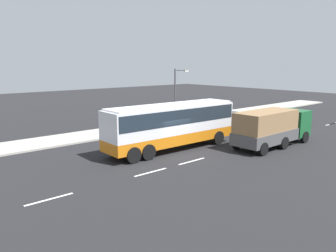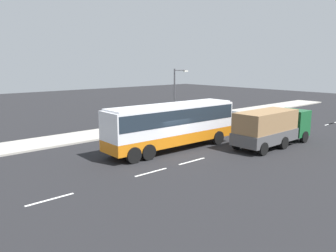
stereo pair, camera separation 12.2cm
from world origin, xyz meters
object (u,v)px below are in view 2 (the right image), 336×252
(cargo_truck, at_px, (272,126))
(street_lamp, at_px, (176,92))
(pedestrian_near_curb, at_px, (108,123))
(car_white_minivan, at_px, (229,118))
(coach_bus, at_px, (172,122))

(cargo_truck, distance_m, street_lamp, 11.45)
(pedestrian_near_curb, height_order, street_lamp, street_lamp)
(car_white_minivan, bearing_deg, cargo_truck, -120.55)
(car_white_minivan, distance_m, pedestrian_near_curb, 12.83)
(cargo_truck, height_order, pedestrian_near_curb, cargo_truck)
(cargo_truck, relative_size, car_white_minivan, 1.73)
(car_white_minivan, xyz_separation_m, street_lamp, (-4.53, 3.42, 2.80))
(coach_bus, xyz_separation_m, car_white_minivan, (11.25, 3.43, -1.39))
(coach_bus, bearing_deg, pedestrian_near_curb, 95.63)
(coach_bus, bearing_deg, car_white_minivan, 18.37)
(coach_bus, distance_m, cargo_truck, 8.00)
(cargo_truck, bearing_deg, coach_bus, 146.41)
(street_lamp, bearing_deg, cargo_truck, -90.48)
(coach_bus, xyz_separation_m, pedestrian_near_curb, (-0.61, 8.32, -1.12))
(cargo_truck, xyz_separation_m, car_white_minivan, (4.62, 7.86, -0.84))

